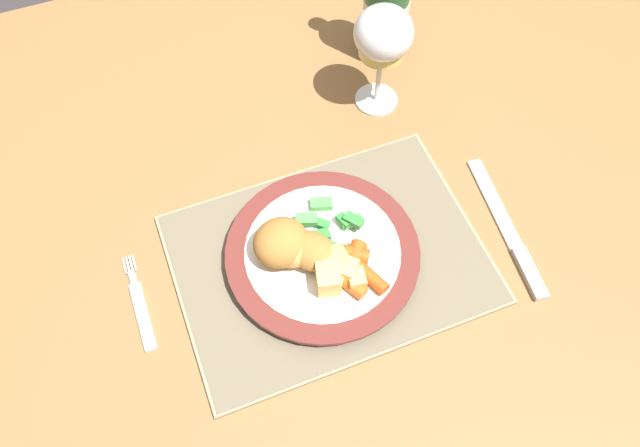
% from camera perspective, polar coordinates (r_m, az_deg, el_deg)
% --- Properties ---
extents(ground_plane, '(6.00, 6.00, 0.00)m').
position_cam_1_polar(ground_plane, '(1.50, -0.43, -11.85)').
color(ground_plane, '#383333').
extents(dining_table, '(1.43, 0.93, 0.74)m').
position_cam_1_polar(dining_table, '(0.90, -0.69, 1.90)').
color(dining_table, olive).
rests_on(dining_table, ground).
extents(placemat, '(0.37, 0.27, 0.01)m').
position_cam_1_polar(placemat, '(0.76, 0.83, -3.23)').
color(placemat, gray).
rests_on(placemat, dining_table).
extents(dinner_plate, '(0.23, 0.23, 0.02)m').
position_cam_1_polar(dinner_plate, '(0.75, 0.23, -2.80)').
color(dinner_plate, white).
rests_on(dinner_plate, placemat).
extents(breaded_croquettes, '(0.11, 0.10, 0.05)m').
position_cam_1_polar(breaded_croquettes, '(0.72, -2.68, -2.14)').
color(breaded_croquettes, '#A87033').
rests_on(breaded_croquettes, dinner_plate).
extents(green_beans_pile, '(0.08, 0.08, 0.02)m').
position_cam_1_polar(green_beans_pile, '(0.75, 0.82, -0.05)').
color(green_beans_pile, '#338438').
rests_on(green_beans_pile, dinner_plate).
extents(glazed_carrots, '(0.06, 0.08, 0.02)m').
position_cam_1_polar(glazed_carrots, '(0.72, 3.46, -3.91)').
color(glazed_carrots, '#CC5119').
rests_on(glazed_carrots, dinner_plate).
extents(fork, '(0.01, 0.13, 0.01)m').
position_cam_1_polar(fork, '(0.76, -16.04, -7.51)').
color(fork, silver).
rests_on(fork, dining_table).
extents(table_knife, '(0.04, 0.21, 0.01)m').
position_cam_1_polar(table_knife, '(0.81, 17.14, -1.28)').
color(table_knife, silver).
rests_on(table_knife, dining_table).
extents(wine_glass, '(0.08, 0.08, 0.16)m').
position_cam_1_polar(wine_glass, '(0.83, 5.79, 16.55)').
color(wine_glass, silver).
rests_on(wine_glass, dining_table).
extents(bottle, '(0.06, 0.06, 0.25)m').
position_cam_1_polar(bottle, '(0.92, 6.11, 19.46)').
color(bottle, '#23562D').
rests_on(bottle, dining_table).
extents(roast_potatoes, '(0.06, 0.06, 0.03)m').
position_cam_1_polar(roast_potatoes, '(0.71, 1.53, -4.47)').
color(roast_potatoes, '#E5BC66').
rests_on(roast_potatoes, dinner_plate).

